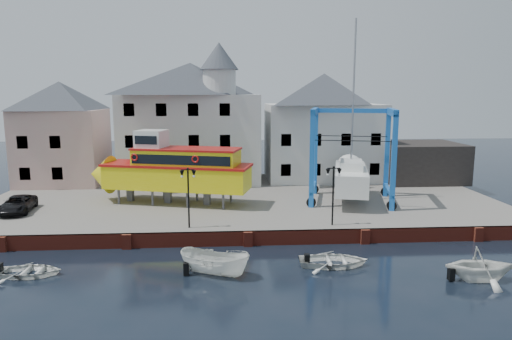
{
  "coord_description": "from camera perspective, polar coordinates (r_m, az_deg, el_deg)",
  "views": [
    {
      "loc": [
        -1.37,
        -29.37,
        10.18
      ],
      "look_at": [
        1.0,
        7.0,
        4.0
      ],
      "focal_mm": 32.0,
      "sensor_mm": 36.0,
      "label": 1
    }
  ],
  "objects": [
    {
      "name": "lamp_post_left",
      "position": [
        31.27,
        -8.48,
        -1.56
      ],
      "size": [
        1.12,
        0.32,
        4.2
      ],
      "color": "black",
      "rests_on": "hardstanding"
    },
    {
      "name": "ground",
      "position": [
        31.12,
        -1.01,
        -9.47
      ],
      "size": [
        140.0,
        140.0,
        0.0
      ],
      "primitive_type": "plane",
      "color": "black",
      "rests_on": "ground"
    },
    {
      "name": "motorboat_c",
      "position": [
        28.57,
        26.08,
        -12.27
      ],
      "size": [
        3.96,
        3.46,
        2.0
      ],
      "primitive_type": "imported",
      "rotation": [
        0.0,
        0.0,
        1.52
      ],
      "color": "white",
      "rests_on": "ground"
    },
    {
      "name": "hardstanding",
      "position": [
        41.54,
        -1.74,
        -3.86
      ],
      "size": [
        44.0,
        22.0,
        1.0
      ],
      "primitive_type": "cube",
      "color": "slate",
      "rests_on": "ground"
    },
    {
      "name": "lamp_post_right",
      "position": [
        32.02,
        9.65,
        -1.33
      ],
      "size": [
        1.12,
        0.32,
        4.2
      ],
      "color": "black",
      "rests_on": "hardstanding"
    },
    {
      "name": "building_white_main",
      "position": [
        47.98,
        -7.95,
        6.14
      ],
      "size": [
        14.0,
        8.3,
        14.0
      ],
      "color": "silver",
      "rests_on": "hardstanding"
    },
    {
      "name": "van",
      "position": [
        40.1,
        -27.68,
        -3.82
      ],
      "size": [
        2.65,
        4.74,
        1.25
      ],
      "primitive_type": "imported",
      "rotation": [
        0.0,
        0.0,
        0.13
      ],
      "color": "black",
      "rests_on": "hardstanding"
    },
    {
      "name": "shed_dark",
      "position": [
        51.16,
        19.78,
        0.98
      ],
      "size": [
        8.0,
        7.0,
        4.0
      ],
      "primitive_type": "cube",
      "color": "black",
      "rests_on": "hardstanding"
    },
    {
      "name": "tour_boat",
      "position": [
        38.78,
        -10.99,
        0.11
      ],
      "size": [
        14.45,
        6.91,
        6.13
      ],
      "rotation": [
        0.0,
        0.0,
        -0.27
      ],
      "color": "#59595E",
      "rests_on": "hardstanding"
    },
    {
      "name": "quay_wall",
      "position": [
        31.06,
        -1.02,
        -8.54
      ],
      "size": [
        44.0,
        0.47,
        1.0
      ],
      "color": "maroon",
      "rests_on": "ground"
    },
    {
      "name": "travel_lift",
      "position": [
        40.39,
        11.74,
        -0.06
      ],
      "size": [
        8.21,
        10.38,
        15.2
      ],
      "rotation": [
        0.0,
        0.0,
        -0.24
      ],
      "color": "#185CAF",
      "rests_on": "hardstanding"
    },
    {
      "name": "motorboat_a",
      "position": [
        26.62,
        -5.17,
        -12.9
      ],
      "size": [
        4.56,
        3.28,
        1.65
      ],
      "primitive_type": "imported",
      "rotation": [
        0.0,
        0.0,
        1.13
      ],
      "color": "white",
      "rests_on": "ground"
    },
    {
      "name": "motorboat_b",
      "position": [
        28.18,
        9.64,
        -11.69
      ],
      "size": [
        4.3,
        3.21,
        0.85
      ],
      "primitive_type": "imported",
      "rotation": [
        0.0,
        0.0,
        1.5
      ],
      "color": "white",
      "rests_on": "ground"
    },
    {
      "name": "building_white_right",
      "position": [
        49.6,
        8.39,
        5.38
      ],
      "size": [
        12.0,
        8.0,
        11.2
      ],
      "color": "silver",
      "rests_on": "hardstanding"
    },
    {
      "name": "building_pink",
      "position": [
        50.36,
        -23.07,
        4.26
      ],
      "size": [
        8.0,
        7.0,
        10.3
      ],
      "color": "#C0A293",
      "rests_on": "hardstanding"
    },
    {
      "name": "motorboat_d",
      "position": [
        29.36,
        -26.47,
        -11.72
      ],
      "size": [
        3.62,
        2.62,
        0.74
      ],
      "primitive_type": "imported",
      "rotation": [
        0.0,
        0.0,
        1.55
      ],
      "color": "white",
      "rests_on": "ground"
    }
  ]
}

